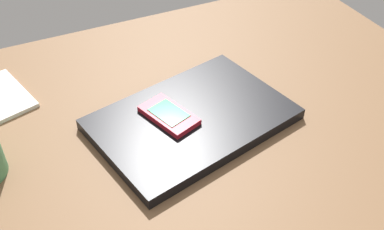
{
  "coord_description": "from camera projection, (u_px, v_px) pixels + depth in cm",
  "views": [
    {
      "loc": [
        22.86,
        58.16,
        58.95
      ],
      "look_at": [
        -4.03,
        1.12,
        5.0
      ],
      "focal_mm": 43.2,
      "sensor_mm": 36.0,
      "label": 1
    }
  ],
  "objects": [
    {
      "name": "laptop_closed",
      "position": [
        192.0,
        119.0,
        0.84
      ],
      "size": [
        38.61,
        30.14,
        2.09
      ],
      "primitive_type": "cube",
      "rotation": [
        0.0,
        0.0,
        0.22
      ],
      "color": "black",
      "rests_on": "desk_surface"
    },
    {
      "name": "cell_phone_on_laptop",
      "position": [
        170.0,
        116.0,
        0.82
      ],
      "size": [
        8.93,
        11.96,
        1.15
      ],
      "color": "red",
      "rests_on": "laptop_closed"
    },
    {
      "name": "desk_surface",
      "position": [
        170.0,
        132.0,
        0.85
      ],
      "size": [
        120.0,
        80.0,
        3.0
      ],
      "primitive_type": "cube",
      "color": "brown",
      "rests_on": "ground"
    }
  ]
}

